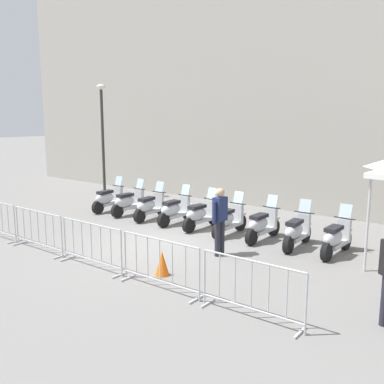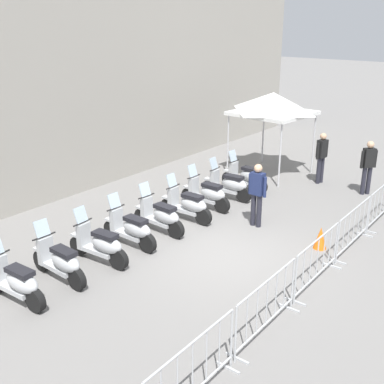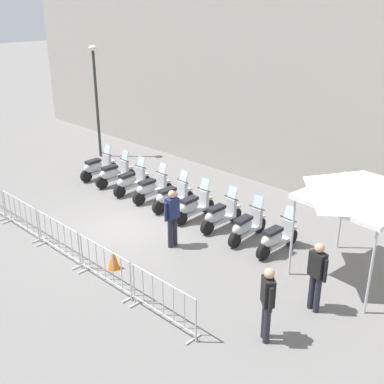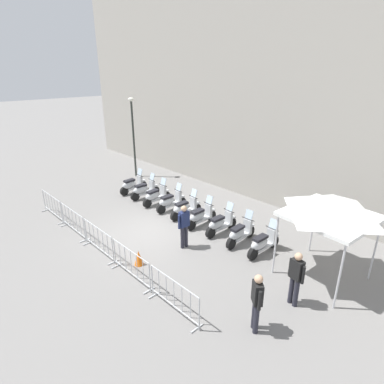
# 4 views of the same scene
# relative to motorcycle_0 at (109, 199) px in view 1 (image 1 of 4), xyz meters

# --- Properties ---
(ground_plane) EXTENTS (120.00, 120.00, 0.00)m
(ground_plane) POSITION_rel_motorcycle_0_xyz_m (4.38, -1.64, -0.45)
(ground_plane) COLOR slate
(building_facade) EXTENTS (28.10, 4.90, 11.33)m
(building_facade) POSITION_rel_motorcycle_0_xyz_m (3.73, 5.61, 5.21)
(building_facade) COLOR #9E998E
(building_facade) RESTS_ON ground
(motorcycle_0) EXTENTS (0.61, 1.72, 1.24)m
(motorcycle_0) POSITION_rel_motorcycle_0_xyz_m (0.00, 0.00, 0.00)
(motorcycle_0) COLOR black
(motorcycle_0) RESTS_ON ground
(motorcycle_1) EXTENTS (0.56, 1.72, 1.24)m
(motorcycle_1) POSITION_rel_motorcycle_0_xyz_m (1.04, 0.10, 0.00)
(motorcycle_1) COLOR black
(motorcycle_1) RESTS_ON ground
(motorcycle_2) EXTENTS (0.63, 1.72, 1.24)m
(motorcycle_2) POSITION_rel_motorcycle_0_xyz_m (2.11, 0.14, 0.00)
(motorcycle_2) COLOR black
(motorcycle_2) RESTS_ON ground
(motorcycle_3) EXTENTS (0.56, 1.73, 1.24)m
(motorcycle_3) POSITION_rel_motorcycle_0_xyz_m (3.15, 0.29, 0.00)
(motorcycle_3) COLOR black
(motorcycle_3) RESTS_ON ground
(motorcycle_4) EXTENTS (0.56, 1.72, 1.24)m
(motorcycle_4) POSITION_rel_motorcycle_0_xyz_m (4.20, 0.36, 0.00)
(motorcycle_4) COLOR black
(motorcycle_4) RESTS_ON ground
(motorcycle_5) EXTENTS (0.57, 1.73, 1.24)m
(motorcycle_5) POSITION_rel_motorcycle_0_xyz_m (5.26, 0.39, 0.00)
(motorcycle_5) COLOR black
(motorcycle_5) RESTS_ON ground
(motorcycle_6) EXTENTS (0.56, 1.73, 1.24)m
(motorcycle_6) POSITION_rel_motorcycle_0_xyz_m (6.30, 0.59, 0.00)
(motorcycle_6) COLOR black
(motorcycle_6) RESTS_ON ground
(motorcycle_7) EXTENTS (0.61, 1.72, 1.24)m
(motorcycle_7) POSITION_rel_motorcycle_0_xyz_m (7.36, 0.63, 0.00)
(motorcycle_7) COLOR black
(motorcycle_7) RESTS_ON ground
(motorcycle_8) EXTENTS (0.56, 1.72, 1.24)m
(motorcycle_8) POSITION_rel_motorcycle_0_xyz_m (8.40, 0.73, 0.00)
(motorcycle_8) COLOR black
(motorcycle_8) RESTS_ON ground
(barrier_segment_1) EXTENTS (2.02, 0.61, 1.07)m
(barrier_segment_1) POSITION_rel_motorcycle_0_xyz_m (2.48, -4.10, 0.07)
(barrier_segment_1) COLOR #B2B5B7
(barrier_segment_1) RESTS_ON ground
(barrier_segment_2) EXTENTS (2.02, 0.61, 1.07)m
(barrier_segment_2) POSITION_rel_motorcycle_0_xyz_m (4.59, -3.91, 0.07)
(barrier_segment_2) COLOR #B2B5B7
(barrier_segment_2) RESTS_ON ground
(barrier_segment_3) EXTENTS (2.02, 0.61, 1.07)m
(barrier_segment_3) POSITION_rel_motorcycle_0_xyz_m (6.69, -3.72, 0.07)
(barrier_segment_3) COLOR #B2B5B7
(barrier_segment_3) RESTS_ON ground
(barrier_segment_4) EXTENTS (2.02, 0.61, 1.07)m
(barrier_segment_4) POSITION_rel_motorcycle_0_xyz_m (8.79, -3.53, 0.07)
(barrier_segment_4) COLOR #B2B5B7
(barrier_segment_4) RESTS_ON ground
(street_lamp) EXTENTS (0.36, 0.36, 4.76)m
(street_lamp) POSITION_rel_motorcycle_0_xyz_m (-2.34, 1.54, 2.49)
(street_lamp) COLOR #2D332D
(street_lamp) RESTS_ON ground
(officer_by_barriers) EXTENTS (0.23, 0.55, 1.73)m
(officer_by_barriers) POSITION_rel_motorcycle_0_xyz_m (6.22, -1.21, 0.53)
(officer_by_barriers) COLOR #23232D
(officer_by_barriers) RESTS_ON ground
(traffic_cone) EXTENTS (0.32, 0.32, 0.55)m
(traffic_cone) POSITION_rel_motorcycle_0_xyz_m (6.16, -3.16, -0.18)
(traffic_cone) COLOR orange
(traffic_cone) RESTS_ON ground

